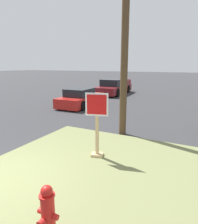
{
  "coord_description": "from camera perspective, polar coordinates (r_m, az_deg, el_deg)",
  "views": [
    {
      "loc": [
        4.41,
        -2.82,
        2.86
      ],
      "look_at": [
        0.69,
        4.5,
        0.92
      ],
      "focal_mm": 32.41,
      "sensor_mm": 36.0,
      "label": 1
    }
  ],
  "objects": [
    {
      "name": "parked_sedan_red",
      "position": [
        14.31,
        -5.19,
        3.87
      ],
      "size": [
        2.0,
        4.12,
        1.25
      ],
      "color": "red",
      "rests_on": "ground"
    },
    {
      "name": "manhole_cover",
      "position": [
        7.74,
        -10.16,
        -8.59
      ],
      "size": [
        0.7,
        0.7,
        0.02
      ],
      "primitive_type": "cylinder",
      "color": "black",
      "rests_on": "ground"
    },
    {
      "name": "fire_hydrant",
      "position": [
        3.68,
        -14.2,
        -26.22
      ],
      "size": [
        0.38,
        0.34,
        0.97
      ],
      "color": "black",
      "rests_on": "grass_corner_patch"
    },
    {
      "name": "stop_sign",
      "position": [
        6.1,
        -0.56,
        -4.33
      ],
      "size": [
        0.66,
        0.36,
        1.98
      ],
      "color": "tan",
      "rests_on": "grass_corner_patch"
    },
    {
      "name": "pickup_truck_maroon",
      "position": [
        20.17,
        4.12,
        6.82
      ],
      "size": [
        2.3,
        5.5,
        1.48
      ],
      "color": "maroon",
      "rests_on": "ground"
    },
    {
      "name": "grass_corner_patch",
      "position": [
        5.84,
        -2.47,
        -15.59
      ],
      "size": [
        5.71,
        5.77,
        0.08
      ],
      "primitive_type": "cube",
      "color": "olive",
      "rests_on": "ground"
    }
  ]
}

